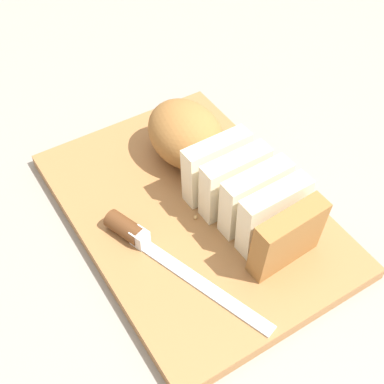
% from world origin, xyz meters
% --- Properties ---
extents(ground_plane, '(3.00, 3.00, 0.00)m').
position_xyz_m(ground_plane, '(0.00, 0.00, 0.00)').
color(ground_plane, gray).
extents(cutting_board, '(0.42, 0.31, 0.02)m').
position_xyz_m(cutting_board, '(0.00, 0.00, 0.01)').
color(cutting_board, '#9E6B3D').
rests_on(cutting_board, ground_plane).
extents(bread_loaf, '(0.30, 0.10, 0.09)m').
position_xyz_m(bread_loaf, '(-0.01, 0.05, 0.06)').
color(bread_loaf, '#996633').
rests_on(bread_loaf, cutting_board).
extents(bread_knife, '(0.24, 0.09, 0.02)m').
position_xyz_m(bread_knife, '(0.02, -0.08, 0.03)').
color(bread_knife, silver).
rests_on(bread_knife, cutting_board).
extents(crumb_near_knife, '(0.01, 0.01, 0.01)m').
position_xyz_m(crumb_near_knife, '(0.02, 0.03, 0.02)').
color(crumb_near_knife, tan).
rests_on(crumb_near_knife, cutting_board).
extents(crumb_near_loaf, '(0.01, 0.01, 0.01)m').
position_xyz_m(crumb_near_loaf, '(0.02, 0.02, 0.02)').
color(crumb_near_loaf, tan).
rests_on(crumb_near_loaf, cutting_board).
extents(crumb_stray_left, '(0.01, 0.01, 0.01)m').
position_xyz_m(crumb_stray_left, '(0.02, -0.01, 0.02)').
color(crumb_stray_left, tan).
rests_on(crumb_stray_left, cutting_board).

